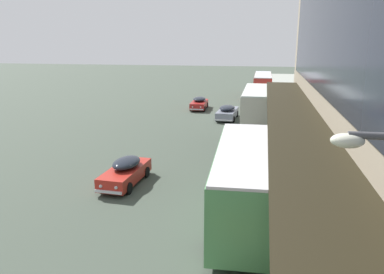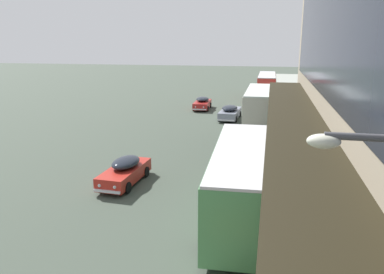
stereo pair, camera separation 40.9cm
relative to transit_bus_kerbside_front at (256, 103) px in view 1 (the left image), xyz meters
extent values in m
cube|color=beige|center=(0.00, 0.00, -0.12)|extent=(2.62, 10.70, 2.88)
cube|color=black|center=(0.00, 0.00, 0.22)|extent=(2.65, 9.85, 1.27)
cube|color=silver|center=(0.00, 0.00, 1.37)|extent=(2.51, 10.70, 0.12)
cube|color=black|center=(0.01, 5.39, 1.07)|extent=(1.30, 0.06, 0.36)
cylinder|color=black|center=(-1.29, 3.64, -1.41)|extent=(0.25, 1.00, 1.00)
cylinder|color=black|center=(1.30, 3.63, -1.41)|extent=(0.25, 1.00, 1.00)
cylinder|color=black|center=(-1.30, -3.31, -1.41)|extent=(0.25, 1.00, 1.00)
cylinder|color=black|center=(1.29, -3.32, -1.41)|extent=(0.25, 1.00, 1.00)
cylinder|color=black|center=(-1.30, -0.80, -1.41)|extent=(0.25, 1.00, 1.00)
cylinder|color=black|center=(1.29, -0.80, -1.41)|extent=(0.25, 1.00, 1.00)
cube|color=#519758|center=(-0.02, -22.13, -0.08)|extent=(2.90, 9.86, 2.96)
cube|color=black|center=(-0.02, -22.13, 0.27)|extent=(2.91, 9.09, 1.30)
cube|color=silver|center=(-0.02, -22.13, 1.45)|extent=(2.80, 9.86, 0.12)
cube|color=black|center=(-0.21, -17.21, 1.15)|extent=(1.26, 0.11, 0.36)
cylinder|color=black|center=(-1.41, -18.86, -1.41)|extent=(0.29, 1.01, 1.00)
cylinder|color=black|center=(1.11, -18.76, -1.41)|extent=(0.29, 1.01, 1.00)
cylinder|color=black|center=(-1.15, -25.21, -1.41)|extent=(0.29, 1.01, 1.00)
cylinder|color=black|center=(1.36, -25.11, -1.41)|extent=(0.29, 1.01, 1.00)
cube|color=#B52F29|center=(0.50, 17.53, -0.09)|extent=(2.44, 11.25, 2.93)
cube|color=black|center=(0.50, 17.53, 0.26)|extent=(2.48, 10.35, 1.29)
cube|color=silver|center=(0.50, 17.53, 1.42)|extent=(2.35, 11.25, 0.12)
cube|color=black|center=(0.48, 23.20, 1.12)|extent=(1.21, 0.06, 0.36)
cylinder|color=black|center=(-0.72, 21.35, -1.41)|extent=(0.25, 1.00, 1.00)
cylinder|color=black|center=(1.70, 21.36, -1.41)|extent=(0.25, 1.00, 1.00)
cylinder|color=black|center=(-0.70, 14.04, -1.41)|extent=(0.25, 1.00, 1.00)
cylinder|color=black|center=(1.71, 14.05, -1.41)|extent=(0.25, 1.00, 1.00)
cylinder|color=black|center=(-0.71, 16.69, -1.41)|extent=(0.25, 1.00, 1.00)
cylinder|color=black|center=(1.71, 16.69, -1.41)|extent=(0.25, 1.00, 1.00)
cube|color=#A8221F|center=(-6.96, 5.96, -1.32)|extent=(1.86, 4.45, 0.74)
ellipsoid|color=#1E232D|center=(-6.97, 6.18, -0.70)|extent=(1.59, 2.46, 0.54)
cube|color=silver|center=(-6.88, 3.72, -1.54)|extent=(1.63, 0.18, 0.14)
cube|color=silver|center=(-7.03, 8.20, -1.54)|extent=(1.63, 0.18, 0.14)
sphere|color=silver|center=(-6.41, 3.76, -1.27)|extent=(0.18, 0.18, 0.18)
sphere|color=silver|center=(-7.35, 3.73, -1.27)|extent=(0.18, 0.18, 0.18)
cylinder|color=black|center=(-6.06, 4.63, -1.59)|extent=(0.16, 0.64, 0.64)
cylinder|color=black|center=(-7.77, 4.57, -1.59)|extent=(0.16, 0.64, 0.64)
cylinder|color=black|center=(-6.15, 7.35, -1.59)|extent=(0.16, 0.64, 0.64)
cylinder|color=black|center=(-7.86, 7.29, -1.59)|extent=(0.16, 0.64, 0.64)
cube|color=#B1271E|center=(-6.95, -19.13, -1.32)|extent=(1.87, 4.38, 0.74)
ellipsoid|color=#1E232D|center=(-6.94, -18.91, -0.69)|extent=(1.56, 2.44, 0.57)
cube|color=silver|center=(-7.08, -21.32, -1.54)|extent=(1.54, 0.21, 0.14)
cube|color=silver|center=(-6.82, -16.94, -1.54)|extent=(1.54, 0.21, 0.14)
sphere|color=silver|center=(-6.64, -21.32, -1.27)|extent=(0.18, 0.18, 0.18)
sphere|color=silver|center=(-7.52, -21.26, -1.27)|extent=(0.18, 0.18, 0.18)
cylinder|color=black|center=(-6.23, -20.50, -1.59)|extent=(0.18, 0.65, 0.64)
cylinder|color=black|center=(-7.84, -20.41, -1.59)|extent=(0.18, 0.65, 0.64)
cylinder|color=black|center=(-6.07, -17.85, -1.59)|extent=(0.18, 0.65, 0.64)
cylinder|color=black|center=(-7.68, -17.75, -1.59)|extent=(0.18, 0.65, 0.64)
cube|color=gray|center=(-3.00, 0.69, -1.30)|extent=(2.06, 4.85, 0.78)
ellipsoid|color=#1E232D|center=(-3.01, 0.45, -0.67)|extent=(1.73, 2.70, 0.54)
cube|color=silver|center=(-2.87, 3.11, -1.54)|extent=(1.72, 0.21, 0.14)
cube|color=silver|center=(-3.13, -1.74, -1.54)|extent=(1.72, 0.21, 0.14)
sphere|color=silver|center=(-3.37, 3.11, -1.25)|extent=(0.18, 0.18, 0.18)
sphere|color=silver|center=(-2.38, 3.06, -1.25)|extent=(0.18, 0.18, 0.18)
cylinder|color=black|center=(-3.82, 2.21, -1.59)|extent=(0.17, 0.65, 0.64)
cylinder|color=black|center=(-2.02, 2.11, -1.59)|extent=(0.17, 0.65, 0.64)
cylinder|color=black|center=(-3.98, -0.74, -1.59)|extent=(0.17, 0.65, 0.64)
cylinder|color=black|center=(-2.18, -0.84, -1.59)|extent=(0.17, 0.65, 0.64)
ellipsoid|color=silver|center=(1.81, -33.37, 4.87)|extent=(0.44, 0.28, 0.20)
camera|label=1|loc=(0.69, -38.46, 6.14)|focal=35.00mm
camera|label=2|loc=(1.10, -38.37, 6.14)|focal=35.00mm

